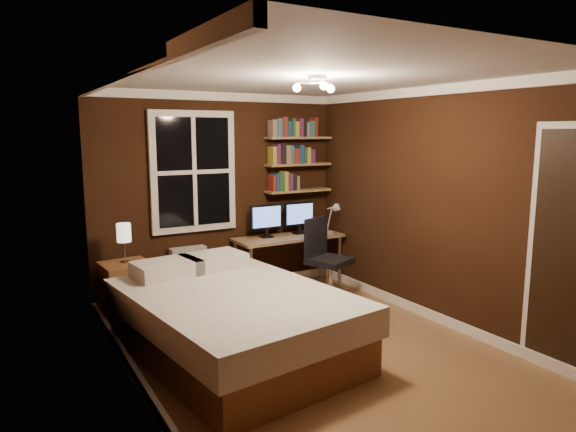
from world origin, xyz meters
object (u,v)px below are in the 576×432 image
desk (289,241)px  monitor_right (299,218)px  bedside_lamp (124,243)px  office_chair (326,269)px  desk_lamp (333,218)px  bed (233,321)px  nightstand (127,290)px  monitor_left (266,221)px  radiator (189,273)px

desk → monitor_right: size_ratio=3.23×
bedside_lamp → monitor_right: 2.33m
desk → office_chair: 0.75m
desk_lamp → office_chair: 0.87m
bed → bedside_lamp: size_ratio=5.57×
monitor_right → office_chair: 0.94m
monitor_right → office_chair: monitor_right is taller
desk_lamp → desk: bearing=162.7°
bed → office_chair: office_chair is taller
monitor_right → desk_lamp: (0.37, -0.25, 0.01)m
nightstand → desk: (2.12, 0.11, 0.31)m
monitor_right → desk_lamp: size_ratio=1.01×
desk → nightstand: bearing=-177.1°
desk_lamp → nightstand: bearing=178.5°
monitor_left → monitor_right: 0.50m
nightstand → radiator: bearing=14.5°
bedside_lamp → office_chair: bearing=-15.0°
bedside_lamp → monitor_left: bearing=5.7°
nightstand → bedside_lamp: 0.53m
bed → monitor_left: monitor_left is taller
desk → monitor_left: size_ratio=3.23×
desk → office_chair: bearing=-80.9°
monitor_right → bed: bearing=-136.2°
nightstand → desk_lamp: size_ratio=1.41×
radiator → office_chair: office_chair is taller
bedside_lamp → radiator: bedside_lamp is taller
desk_lamp → office_chair: size_ratio=0.44×
radiator → monitor_right: bearing=-3.9°
desk_lamp → bed: bearing=-146.2°
bed → bedside_lamp: 1.67m
bedside_lamp → radiator: (0.81, 0.28, -0.52)m
radiator → monitor_right: (1.52, -0.10, 0.57)m
bedside_lamp → radiator: bearing=19.3°
monitor_right → monitor_left: bearing=180.0°
radiator → monitor_left: monitor_left is taller
monitor_right → bedside_lamp: bearing=-175.5°
monitor_right → office_chair: (-0.09, -0.78, -0.51)m
bed → monitor_right: monitor_right is taller
monitor_right → desk_lamp: 0.45m
monitor_left → desk_lamp: (0.86, -0.25, 0.01)m
bedside_lamp → monitor_right: bearing=4.5°
desk → monitor_right: bearing=19.2°
desk → office_chair: size_ratio=1.43×
monitor_left → office_chair: 1.01m
office_chair → bedside_lamp: bearing=142.3°
bedside_lamp → desk: bedside_lamp is taller
monitor_left → office_chair: (0.40, -0.78, -0.51)m
nightstand → desk: desk is taller
monitor_left → radiator: bearing=174.3°
desk → bedside_lamp: bearing=-177.1°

